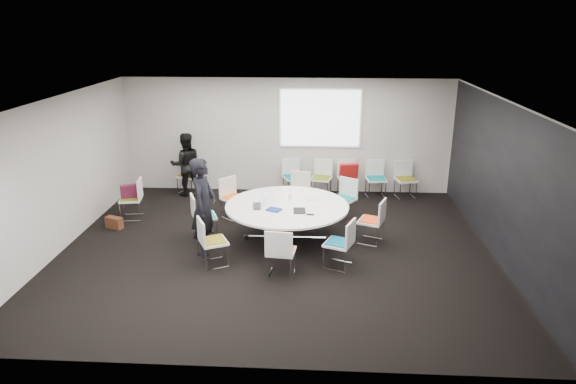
# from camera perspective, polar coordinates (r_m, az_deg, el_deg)

# --- Properties ---
(room_shell) EXTENTS (8.08, 7.08, 2.88)m
(room_shell) POSITION_cam_1_polar(r_m,az_deg,el_deg) (9.24, -0.80, 1.57)
(room_shell) COLOR black
(room_shell) RESTS_ON ground
(conference_table) EXTENTS (2.37, 2.37, 0.73)m
(conference_table) POSITION_cam_1_polar(r_m,az_deg,el_deg) (9.91, -0.11, -2.40)
(conference_table) COLOR silver
(conference_table) RESTS_ON ground
(projection_screen) EXTENTS (1.90, 0.03, 1.35)m
(projection_screen) POSITION_cam_1_polar(r_m,az_deg,el_deg) (12.48, 3.60, 8.17)
(projection_screen) COLOR white
(projection_screen) RESTS_ON room_shell
(chair_ring_a) EXTENTS (0.59, 0.59, 0.88)m
(chair_ring_a) POSITION_cam_1_polar(r_m,az_deg,el_deg) (10.04, 9.23, -4.09)
(chair_ring_a) COLOR silver
(chair_ring_a) RESTS_ON ground
(chair_ring_b) EXTENTS (0.63, 0.63, 0.88)m
(chair_ring_b) POSITION_cam_1_polar(r_m,az_deg,el_deg) (11.13, 6.16, -1.64)
(chair_ring_b) COLOR silver
(chair_ring_b) RESTS_ON ground
(chair_ring_c) EXTENTS (0.56, 0.56, 0.88)m
(chair_ring_c) POSITION_cam_1_polar(r_m,az_deg,el_deg) (11.51, 1.11, -0.83)
(chair_ring_c) COLOR silver
(chair_ring_c) RESTS_ON ground
(chair_ring_d) EXTENTS (0.64, 0.64, 0.88)m
(chair_ring_d) POSITION_cam_1_polar(r_m,az_deg,el_deg) (11.20, -6.04, -1.51)
(chair_ring_d) COLOR silver
(chair_ring_d) RESTS_ON ground
(chair_ring_e) EXTENTS (0.59, 0.59, 0.88)m
(chair_ring_e) POSITION_cam_1_polar(r_m,az_deg,el_deg) (10.27, -9.30, -3.55)
(chair_ring_e) COLOR silver
(chair_ring_e) RESTS_ON ground
(chair_ring_f) EXTENTS (0.61, 0.61, 0.88)m
(chair_ring_f) POSITION_cam_1_polar(r_m,az_deg,el_deg) (9.13, -8.31, -6.44)
(chair_ring_f) COLOR silver
(chair_ring_f) RESTS_ON ground
(chair_ring_g) EXTENTS (0.51, 0.50, 0.88)m
(chair_ring_g) POSITION_cam_1_polar(r_m,az_deg,el_deg) (8.67, -0.79, -7.65)
(chair_ring_g) COLOR silver
(chair_ring_g) RESTS_ON ground
(chair_ring_h) EXTENTS (0.59, 0.59, 0.88)m
(chair_ring_h) POSITION_cam_1_polar(r_m,az_deg,el_deg) (9.01, 5.69, -6.69)
(chair_ring_h) COLOR silver
(chair_ring_h) RESTS_ON ground
(chair_back_a) EXTENTS (0.60, 0.59, 0.88)m
(chair_back_a) POSITION_cam_1_polar(r_m,az_deg,el_deg) (12.59, 0.60, 0.91)
(chair_back_a) COLOR silver
(chair_back_a) RESTS_ON ground
(chair_back_b) EXTENTS (0.55, 0.54, 0.88)m
(chair_back_b) POSITION_cam_1_polar(r_m,az_deg,el_deg) (12.53, 3.71, 0.78)
(chair_back_b) COLOR silver
(chair_back_b) RESTS_ON ground
(chair_back_c) EXTENTS (0.52, 0.51, 0.88)m
(chair_back_c) POSITION_cam_1_polar(r_m,az_deg,el_deg) (12.60, 6.63, 0.80)
(chair_back_c) COLOR silver
(chair_back_c) RESTS_ON ground
(chair_back_d) EXTENTS (0.51, 0.50, 0.88)m
(chair_back_d) POSITION_cam_1_polar(r_m,az_deg,el_deg) (12.63, 9.70, 0.70)
(chair_back_d) COLOR silver
(chair_back_d) RESTS_ON ground
(chair_back_e) EXTENTS (0.54, 0.53, 0.88)m
(chair_back_e) POSITION_cam_1_polar(r_m,az_deg,el_deg) (12.73, 12.89, 0.63)
(chair_back_e) COLOR silver
(chair_back_e) RESTS_ON ground
(chair_spare_left) EXTENTS (0.51, 0.52, 0.88)m
(chair_spare_left) POSITION_cam_1_polar(r_m,az_deg,el_deg) (11.59, -16.91, -1.53)
(chair_spare_left) COLOR silver
(chair_spare_left) RESTS_ON ground
(chair_person_back) EXTENTS (0.58, 0.57, 0.88)m
(chair_person_back) POSITION_cam_1_polar(r_m,az_deg,el_deg) (12.97, -10.94, 1.10)
(chair_person_back) COLOR silver
(chair_person_back) RESTS_ON ground
(person_main) EXTENTS (0.51, 0.70, 1.80)m
(person_main) POSITION_cam_1_polar(r_m,az_deg,el_deg) (9.42, -9.35, -1.57)
(person_main) COLOR black
(person_main) RESTS_ON ground
(person_back) EXTENTS (0.90, 0.80, 1.55)m
(person_back) POSITION_cam_1_polar(r_m,az_deg,el_deg) (12.68, -11.27, 3.02)
(person_back) COLOR black
(person_back) RESTS_ON ground
(laptop) EXTENTS (0.28, 0.39, 0.03)m
(laptop) POSITION_cam_1_polar(r_m,az_deg,el_deg) (9.77, -3.17, -1.55)
(laptop) COLOR #333338
(laptop) RESTS_ON conference_table
(laptop_lid) EXTENTS (0.15, 0.27, 0.22)m
(laptop_lid) POSITION_cam_1_polar(r_m,az_deg,el_deg) (9.84, -2.73, -0.69)
(laptop_lid) COLOR silver
(laptop_lid) RESTS_ON conference_table
(notebook_black) EXTENTS (0.24, 0.32, 0.02)m
(notebook_black) POSITION_cam_1_polar(r_m,az_deg,el_deg) (9.54, 1.28, -2.08)
(notebook_black) COLOR black
(notebook_black) RESTS_ON conference_table
(tablet_folio) EXTENTS (0.32, 0.29, 0.03)m
(tablet_folio) POSITION_cam_1_polar(r_m,az_deg,el_deg) (9.58, -1.57, -1.97)
(tablet_folio) COLOR navy
(tablet_folio) RESTS_ON conference_table
(papers_right) EXTENTS (0.36, 0.36, 0.00)m
(papers_right) POSITION_cam_1_polar(r_m,az_deg,el_deg) (10.17, 2.76, -0.80)
(papers_right) COLOR silver
(papers_right) RESTS_ON conference_table
(papers_front) EXTENTS (0.30, 0.22, 0.00)m
(papers_front) POSITION_cam_1_polar(r_m,az_deg,el_deg) (9.83, 3.33, -1.51)
(papers_front) COLOR white
(papers_front) RESTS_ON conference_table
(cup) EXTENTS (0.08, 0.08, 0.09)m
(cup) POSITION_cam_1_polar(r_m,az_deg,el_deg) (10.20, 0.21, -0.46)
(cup) COLOR white
(cup) RESTS_ON conference_table
(phone) EXTENTS (0.14, 0.08, 0.01)m
(phone) POSITION_cam_1_polar(r_m,az_deg,el_deg) (9.37, 2.49, -2.52)
(phone) COLOR black
(phone) RESTS_ON conference_table
(maroon_bag) EXTENTS (0.42, 0.28, 0.28)m
(maroon_bag) POSITION_cam_1_polar(r_m,az_deg,el_deg) (11.48, -17.14, 0.08)
(maroon_bag) COLOR #51152B
(maroon_bag) RESTS_ON chair_spare_left
(brown_bag) EXTENTS (0.39, 0.28, 0.24)m
(brown_bag) POSITION_cam_1_polar(r_m,az_deg,el_deg) (11.22, -18.75, -3.25)
(brown_bag) COLOR #492717
(brown_bag) RESTS_ON ground
(red_jacket) EXTENTS (0.46, 0.24, 0.36)m
(red_jacket) POSITION_cam_1_polar(r_m,az_deg,el_deg) (12.26, 6.77, 2.36)
(red_jacket) COLOR #A31514
(red_jacket) RESTS_ON chair_back_c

